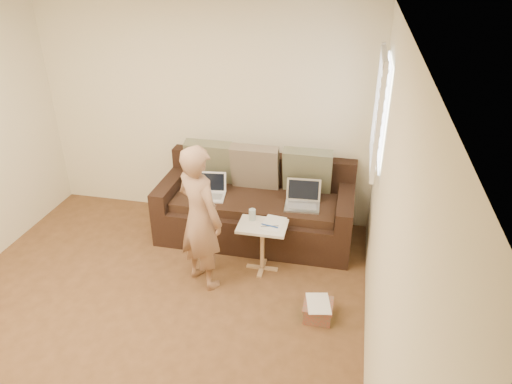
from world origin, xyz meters
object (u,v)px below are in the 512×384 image
laptop_silver (302,207)px  person (200,218)px  sofa (256,204)px  side_table (262,247)px  drinking_glass (252,215)px  laptop_white (209,198)px  striped_box (318,310)px

laptop_silver → person: 1.22m
sofa → laptop_silver: bearing=-14.2°
person → side_table: bearing=-117.2°
laptop_silver → side_table: (-0.34, -0.49, -0.25)m
drinking_glass → laptop_white: bearing=145.7°
laptop_white → drinking_glass: drinking_glass is taller
sofa → striped_box: size_ratio=8.25×
person → drinking_glass: person is taller
laptop_silver → side_table: 0.64m
person → drinking_glass: 0.60m
side_table → laptop_silver: bearing=54.8°
laptop_white → striped_box: bearing=-46.6°
sofa → laptop_white: bearing=-164.9°
sofa → laptop_white: 0.54m
person → side_table: person is taller
sofa → person: size_ratio=1.47×
striped_box → person: bearing=165.9°
person → striped_box: (1.20, -0.30, -0.66)m
sofa → side_table: size_ratio=4.04×
laptop_silver → striped_box: 1.23m
laptop_white → side_table: size_ratio=0.66×
side_table → striped_box: bearing=-43.8°
laptop_silver → person: bearing=-141.3°
sofa → laptop_silver: sofa is taller
sofa → laptop_white: (-0.51, -0.14, 0.10)m
laptop_silver → drinking_glass: 0.62m
side_table → striped_box: (0.65, -0.62, -0.19)m
person → drinking_glass: bearing=-104.1°
sofa → side_table: (0.20, -0.62, -0.15)m
sofa → striped_box: sofa is taller
laptop_white → person: 0.86m
person → laptop_white: bearing=-45.6°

